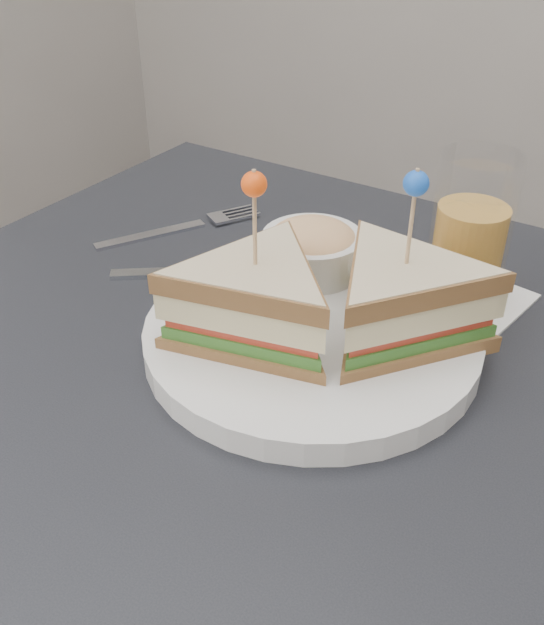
% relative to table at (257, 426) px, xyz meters
% --- Properties ---
extents(table, '(0.80, 0.80, 0.75)m').
position_rel_table_xyz_m(table, '(0.00, 0.00, 0.00)').
color(table, black).
rests_on(table, ground).
extents(plate_meal, '(0.37, 0.37, 0.18)m').
position_rel_table_xyz_m(plate_meal, '(0.04, 0.05, 0.12)').
color(plate_meal, white).
rests_on(plate_meal, table).
extents(cutlery_fork, '(0.12, 0.19, 0.01)m').
position_rel_table_xyz_m(cutlery_fork, '(-0.21, 0.17, 0.08)').
color(cutlery_fork, silver).
rests_on(cutlery_fork, table).
extents(cutlery_knife, '(0.17, 0.14, 0.01)m').
position_rel_table_xyz_m(cutlery_knife, '(-0.13, 0.09, 0.08)').
color(cutlery_knife, silver).
rests_on(cutlery_knife, table).
extents(drink_set, '(0.14, 0.14, 0.15)m').
position_rel_table_xyz_m(drink_set, '(0.11, 0.19, 0.14)').
color(drink_set, white).
rests_on(drink_set, table).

